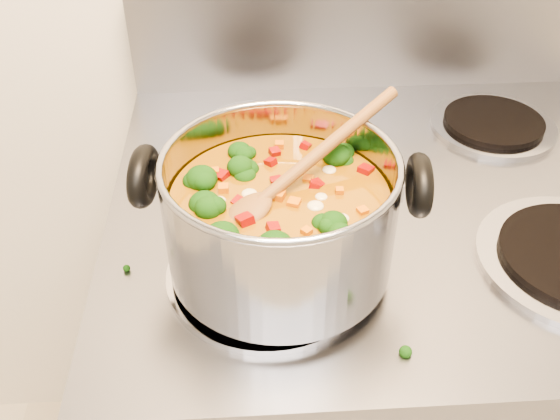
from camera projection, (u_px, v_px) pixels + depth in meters
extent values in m
cube|color=gray|center=(367.00, 394.00, 1.13)|extent=(0.76, 0.66, 0.92)
cube|color=gray|center=(364.00, 39.00, 1.03)|extent=(0.76, 0.03, 0.16)
cylinder|color=#A5A5AD|center=(268.00, 273.00, 0.71)|extent=(0.23, 0.23, 0.01)
cylinder|color=black|center=(268.00, 268.00, 0.71)|extent=(0.18, 0.18, 0.01)
cylinder|color=#A5A5AD|center=(259.00, 133.00, 0.94)|extent=(0.19, 0.19, 0.01)
cylinder|color=black|center=(259.00, 129.00, 0.94)|extent=(0.15, 0.15, 0.01)
cylinder|color=#A5A5AD|center=(493.00, 126.00, 0.96)|extent=(0.19, 0.19, 0.01)
cylinder|color=black|center=(494.00, 121.00, 0.96)|extent=(0.15, 0.15, 0.01)
cylinder|color=#96969D|center=(280.00, 214.00, 0.67)|extent=(0.25, 0.25, 0.13)
torus|color=#96969D|center=(280.00, 163.00, 0.62)|extent=(0.25, 0.25, 0.01)
cylinder|color=#824F0B|center=(280.00, 228.00, 0.68)|extent=(0.23, 0.23, 0.09)
torus|color=black|center=(144.00, 176.00, 0.64)|extent=(0.03, 0.08, 0.08)
torus|color=black|center=(419.00, 185.00, 0.63)|extent=(0.03, 0.08, 0.08)
ellipsoid|color=black|center=(333.00, 186.00, 0.66)|extent=(0.04, 0.04, 0.03)
ellipsoid|color=black|center=(242.00, 163.00, 0.69)|extent=(0.04, 0.04, 0.03)
ellipsoid|color=black|center=(209.00, 206.00, 0.63)|extent=(0.04, 0.04, 0.03)
ellipsoid|color=black|center=(343.00, 166.00, 0.69)|extent=(0.04, 0.04, 0.03)
ellipsoid|color=black|center=(320.00, 188.00, 0.66)|extent=(0.04, 0.04, 0.03)
ellipsoid|color=black|center=(301.00, 206.00, 0.63)|extent=(0.04, 0.04, 0.03)
ellipsoid|color=black|center=(335.00, 194.00, 0.65)|extent=(0.04, 0.04, 0.03)
ellipsoid|color=black|center=(259.00, 225.00, 0.61)|extent=(0.04, 0.04, 0.03)
ellipsoid|color=black|center=(349.00, 207.00, 0.63)|extent=(0.04, 0.04, 0.03)
ellipsoid|color=#A01505|center=(342.00, 192.00, 0.65)|extent=(0.01, 0.01, 0.01)
ellipsoid|color=#A01505|center=(317.00, 247.00, 0.59)|extent=(0.01, 0.01, 0.01)
ellipsoid|color=#A01505|center=(348.00, 211.00, 0.63)|extent=(0.01, 0.01, 0.01)
ellipsoid|color=#A01505|center=(330.00, 244.00, 0.59)|extent=(0.01, 0.01, 0.01)
ellipsoid|color=#A01505|center=(285.00, 149.00, 0.72)|extent=(0.01, 0.01, 0.01)
ellipsoid|color=#A01505|center=(236.00, 150.00, 0.71)|extent=(0.01, 0.01, 0.01)
ellipsoid|color=#A01505|center=(285.00, 166.00, 0.69)|extent=(0.01, 0.01, 0.01)
ellipsoid|color=#A01505|center=(294.00, 195.00, 0.65)|extent=(0.01, 0.01, 0.01)
ellipsoid|color=#A01505|center=(378.00, 196.00, 0.65)|extent=(0.01, 0.01, 0.01)
ellipsoid|color=#A01505|center=(352.00, 164.00, 0.69)|extent=(0.01, 0.01, 0.01)
ellipsoid|color=#A01505|center=(292.00, 187.00, 0.66)|extent=(0.01, 0.01, 0.01)
ellipsoid|color=#A01505|center=(357.00, 203.00, 0.64)|extent=(0.01, 0.01, 0.01)
ellipsoid|color=#CD620B|center=(227.00, 173.00, 0.68)|extent=(0.01, 0.01, 0.01)
ellipsoid|color=#CD620B|center=(358.00, 216.00, 0.62)|extent=(0.01, 0.01, 0.01)
ellipsoid|color=#CD620B|center=(312.00, 155.00, 0.71)|extent=(0.01, 0.01, 0.01)
ellipsoid|color=#CD620B|center=(218.00, 231.00, 0.60)|extent=(0.01, 0.01, 0.01)
ellipsoid|color=#CD620B|center=(286.00, 154.00, 0.71)|extent=(0.01, 0.01, 0.01)
ellipsoid|color=#CD620B|center=(328.00, 218.00, 0.62)|extent=(0.01, 0.01, 0.01)
ellipsoid|color=#CD620B|center=(284.00, 152.00, 0.71)|extent=(0.01, 0.01, 0.01)
ellipsoid|color=#CD620B|center=(245.00, 154.00, 0.71)|extent=(0.01, 0.01, 0.01)
ellipsoid|color=#CD620B|center=(288.00, 174.00, 0.68)|extent=(0.01, 0.01, 0.01)
ellipsoid|color=#CD620B|center=(364.00, 226.00, 0.61)|extent=(0.01, 0.01, 0.01)
ellipsoid|color=beige|center=(289.00, 157.00, 0.70)|extent=(0.02, 0.02, 0.01)
ellipsoid|color=beige|center=(220.00, 221.00, 0.62)|extent=(0.02, 0.02, 0.01)
ellipsoid|color=beige|center=(325.00, 199.00, 0.64)|extent=(0.02, 0.02, 0.01)
ellipsoid|color=beige|center=(286.00, 159.00, 0.70)|extent=(0.02, 0.02, 0.01)
ellipsoid|color=beige|center=(308.00, 257.00, 0.57)|extent=(0.02, 0.02, 0.01)
ellipsoid|color=beige|center=(225.00, 209.00, 0.63)|extent=(0.02, 0.02, 0.01)
ellipsoid|color=brown|center=(246.00, 213.00, 0.63)|extent=(0.08, 0.07, 0.03)
cylinder|color=brown|center=(324.00, 149.00, 0.66)|extent=(0.18, 0.14, 0.07)
ellipsoid|color=black|center=(125.00, 376.00, 0.60)|extent=(0.01, 0.01, 0.01)
ellipsoid|color=black|center=(133.00, 246.00, 0.75)|extent=(0.01, 0.01, 0.01)
ellipsoid|color=black|center=(109.00, 276.00, 0.71)|extent=(0.01, 0.01, 0.01)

